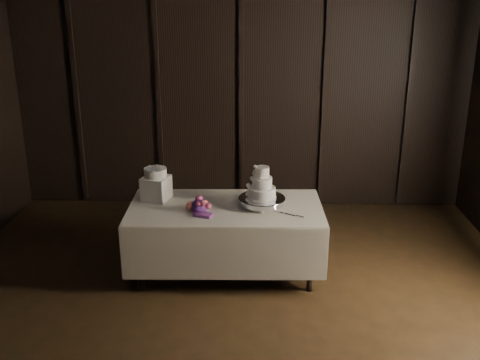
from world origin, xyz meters
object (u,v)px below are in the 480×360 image
Objects in this scene: display_table at (226,237)px; bouquet at (199,206)px; small_cake at (155,173)px; cake_stand at (262,202)px; wedding_cake at (260,186)px; box_pedestal at (156,188)px.

bouquet is at bearing -151.85° from display_table.
small_cake is at bearing 164.46° from display_table.
bouquet is (-0.63, -0.17, 0.02)m from cake_stand.
wedding_cake reaches higher than small_cake.
display_table is 7.76× the size of box_pedestal.
display_table is 0.90m from box_pedestal.
display_table is at bearing -14.04° from box_pedestal.
box_pedestal is at bearing 171.86° from cake_stand.
box_pedestal is 1.10× the size of small_cake.
bouquet is 1.66× the size of small_cake.
small_cake reaches higher than bouquet.
wedding_cake is (-0.02, -0.01, 0.18)m from cake_stand.
wedding_cake reaches higher than bouquet.
display_table is 8.53× the size of small_cake.
display_table is at bearing -14.04° from small_cake.
bouquet is 0.63m from small_cake.
wedding_cake is at bearing -9.04° from small_cake.
small_cake is at bearing 0.00° from box_pedestal.
display_table is at bearing -176.02° from cake_stand.
cake_stand is 1.45× the size of wedding_cake.
cake_stand is 0.18m from wedding_cake.
small_cake reaches higher than display_table.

